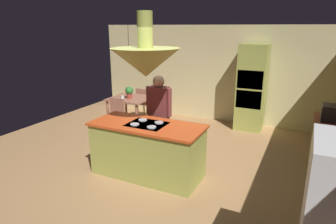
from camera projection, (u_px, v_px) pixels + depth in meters
ground at (153, 169)px, 5.34m from camera, size 8.16×8.16×0.00m
wall_back at (214, 74)px, 7.96m from camera, size 6.80×0.10×2.55m
kitchen_island at (147, 150)px, 5.03m from camera, size 1.92×0.85×0.96m
counter_run_right at (333, 163)px, 4.53m from camera, size 0.73×2.51×0.94m
oven_tower at (252, 88)px, 7.20m from camera, size 0.66×0.62×2.11m
dining_table at (131, 101)px, 7.51m from camera, size 0.98×0.95×0.76m
person_at_island at (159, 112)px, 5.56m from camera, size 0.53×0.22×1.64m
range_hood at (146, 61)px, 4.61m from camera, size 1.10×1.10×1.00m
pendant_light_over_table at (129, 54)px, 7.17m from camera, size 0.32×0.32×0.82m
chair_facing_island at (115, 114)px, 6.95m from camera, size 0.40×0.40×0.87m
chair_by_back_wall at (145, 101)px, 8.15m from camera, size 0.40×0.40×0.87m
potted_plant_on_table at (129, 92)px, 7.34m from camera, size 0.20×0.20×0.30m
cup_on_table at (123, 97)px, 7.30m from camera, size 0.07×0.07×0.09m
microwave_on_counter at (336, 114)px, 5.00m from camera, size 0.46×0.36×0.28m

